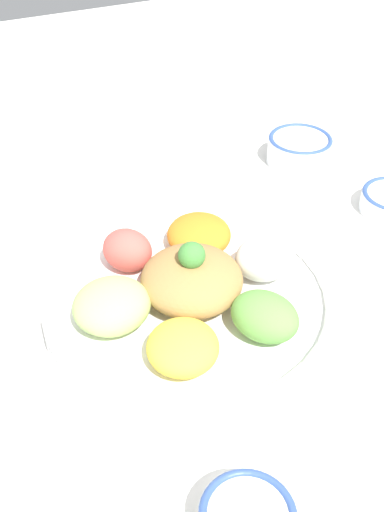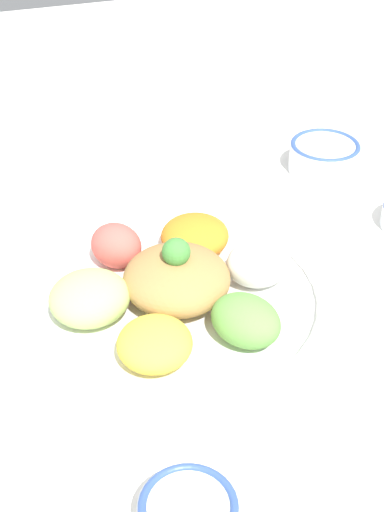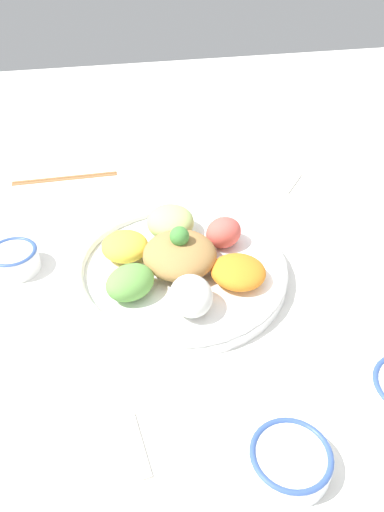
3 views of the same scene
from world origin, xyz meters
name	(u,v)px [view 1 (image 1 of 3)]	position (x,y,z in m)	size (l,w,h in m)	color
ground_plane	(228,312)	(0.00, 0.00, 0.00)	(2.40, 2.40, 0.00)	white
salad_platter	(191,293)	(-0.02, -0.04, 0.03)	(0.36, 0.36, 0.10)	white
rice_bowl_blue	(299,148)	(-0.27, 0.27, 0.03)	(0.11, 0.11, 0.05)	white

